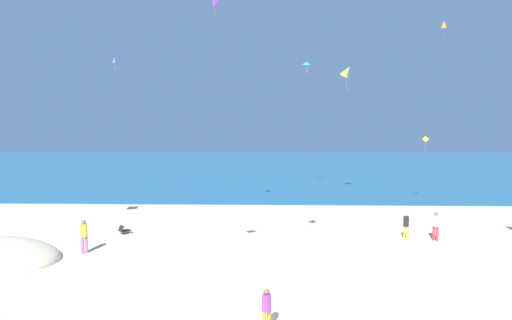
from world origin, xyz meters
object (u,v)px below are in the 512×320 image
at_px(kite_lime, 346,72).
at_px(kite_purple, 215,1).
at_px(beach_chair_far_left, 124,230).
at_px(person_0, 266,307).
at_px(kite_yellow, 426,140).
at_px(person_3, 406,224).
at_px(kite_teal, 307,63).
at_px(kite_blue, 115,60).
at_px(kite_orange, 444,24).
at_px(person_4, 84,234).
at_px(person_1, 436,224).

height_order(kite_lime, kite_purple, kite_purple).
xyz_separation_m(beach_chair_far_left, person_0, (8.46, -11.62, 0.57)).
relative_size(beach_chair_far_left, kite_yellow, 0.61).
relative_size(beach_chair_far_left, person_3, 0.54).
relative_size(beach_chair_far_left, kite_teal, 0.82).
bearing_deg(person_3, kite_purple, 98.79).
bearing_deg(kite_lime, kite_teal, 133.80).
bearing_deg(kite_blue, kite_orange, -12.32).
relative_size(person_4, kite_orange, 1.44).
bearing_deg(kite_blue, person_1, -33.44).
relative_size(kite_lime, kite_blue, 1.69).
height_order(kite_yellow, kite_blue, kite_blue).
relative_size(beach_chair_far_left, person_4, 0.48).
bearing_deg(kite_blue, person_3, -34.90).
height_order(person_0, kite_purple, kite_purple).
distance_m(kite_lime, kite_yellow, 8.39).
bearing_deg(kite_yellow, kite_blue, 170.33).
xyz_separation_m(person_0, kite_yellow, (12.70, 21.52, 4.35)).
xyz_separation_m(kite_lime, kite_orange, (6.85, -1.91, 3.27)).
distance_m(person_3, kite_teal, 18.40).
bearing_deg(person_4, kite_purple, -71.54).
height_order(person_0, kite_orange, kite_orange).
bearing_deg(beach_chair_far_left, kite_blue, 66.64).
bearing_deg(kite_purple, person_1, -12.19).
height_order(kite_lime, kite_orange, kite_orange).
distance_m(person_1, kite_orange, 16.52).
relative_size(kite_yellow, kite_orange, 1.14).
distance_m(person_0, person_3, 13.41).
distance_m(person_4, kite_lime, 23.17).
relative_size(person_0, kite_blue, 1.19).
height_order(person_1, kite_orange, kite_orange).
bearing_deg(kite_teal, kite_lime, -46.20).
height_order(person_3, kite_lime, kite_lime).
bearing_deg(kite_teal, kite_orange, -26.86).
bearing_deg(beach_chair_far_left, kite_yellow, -18.97).
bearing_deg(kite_yellow, kite_purple, -152.79).
distance_m(kite_blue, kite_orange, 27.84).
height_order(beach_chair_far_left, person_1, person_1).
relative_size(kite_yellow, kite_blue, 1.12).
distance_m(kite_teal, kite_orange, 11.16).
bearing_deg(kite_lime, kite_orange, -15.58).
height_order(person_3, kite_purple, kite_purple).
height_order(beach_chair_far_left, person_4, person_4).
relative_size(kite_purple, kite_blue, 0.86).
relative_size(person_4, kite_purple, 1.65).
bearing_deg(kite_purple, person_4, -137.79).
bearing_deg(kite_orange, kite_yellow, 111.00).
bearing_deg(kite_orange, kite_blue, 167.68).
distance_m(person_3, kite_purple, 17.17).
bearing_deg(beach_chair_far_left, person_4, -145.21).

